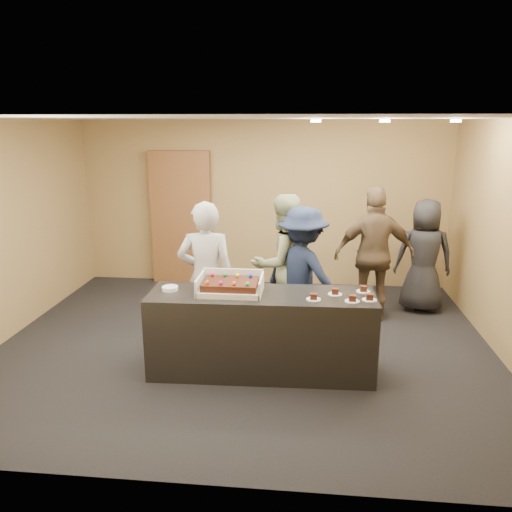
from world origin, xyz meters
name	(u,v)px	position (x,y,z in m)	size (l,w,h in m)	color
room	(244,238)	(0.00, 0.00, 1.35)	(6.04, 6.00, 2.70)	black
serving_counter	(261,333)	(0.27, -0.67, 0.45)	(2.40, 0.70, 0.90)	black
storage_cabinet	(181,218)	(-1.36, 2.41, 1.11)	(1.01, 0.15, 2.22)	brown
cake_box	(231,288)	(-0.07, -0.64, 0.95)	(0.68, 0.47, 0.20)	white
sheet_cake	(230,284)	(-0.07, -0.67, 1.00)	(0.58, 0.40, 0.11)	#39170C
plate_stack	(170,288)	(-0.73, -0.65, 0.92)	(0.17, 0.17, 0.04)	white
slice_a	(314,298)	(0.81, -0.80, 0.92)	(0.15, 0.15, 0.07)	white
slice_b	(335,292)	(1.04, -0.62, 0.92)	(0.15, 0.15, 0.07)	white
slice_c	(352,299)	(1.20, -0.81, 0.92)	(0.15, 0.15, 0.07)	white
slice_d	(363,290)	(1.35, -0.50, 0.92)	(0.15, 0.15, 0.07)	white
slice_e	(369,298)	(1.38, -0.75, 0.92)	(0.15, 0.15, 0.07)	white
person_server_grey	(206,278)	(-0.42, -0.22, 0.90)	(0.66, 0.43, 1.81)	#AEADB3
person_sage_man	(283,264)	(0.43, 0.51, 0.90)	(0.87, 0.68, 1.80)	#97A577
person_navy_man	(303,274)	(0.69, 0.30, 0.84)	(1.09, 0.62, 1.68)	#18213C
person_brown_extra	(374,255)	(1.65, 1.01, 0.92)	(1.08, 0.45, 1.85)	brown
person_dark_suit	(424,256)	(2.40, 1.43, 0.82)	(0.80, 0.52, 1.63)	#242529
ceiling_spotlights	(385,121)	(1.60, 0.50, 2.67)	(1.72, 0.12, 0.03)	#FFEAC6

